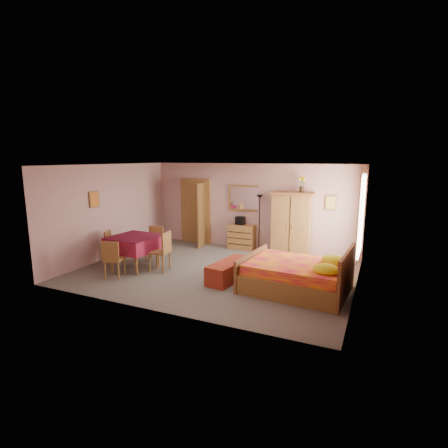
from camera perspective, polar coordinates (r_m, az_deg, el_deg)
The scene contains 23 objects.
floor at distance 8.73m, azimuth -1.43°, elevation -7.72°, with size 6.50×6.50×0.00m, color slate.
ceiling at distance 8.28m, azimuth -1.51°, elevation 9.60°, with size 6.50×6.50×0.00m, color brown.
wall_back at distance 10.68m, azimuth 4.41°, elevation 2.85°, with size 6.50×0.10×2.60m, color tan.
wall_front at distance 6.30m, azimuth -11.46°, elevation -2.93°, with size 6.50×0.10×2.60m, color tan.
wall_left at distance 10.24m, azimuth -18.07°, elevation 1.99°, with size 0.10×5.00×2.60m, color tan.
wall_right at distance 7.60m, azimuth 21.17°, elevation -1.12°, with size 0.10×5.00×2.60m, color tan.
doorway at distance 11.48m, azimuth -4.61°, elevation 2.01°, with size 1.06×0.12×2.15m, color #9E6B35.
window at distance 8.75m, azimuth 21.47°, elevation 1.35°, with size 0.08×1.40×1.95m, color white.
picture_left at distance 9.74m, azimuth -20.45°, elevation 3.79°, with size 0.04×0.32×0.42m, color orange.
picture_back at distance 10.07m, azimuth 17.05°, elevation 3.35°, with size 0.30×0.04×0.40m, color #D8BF59.
chest_of_drawers at distance 10.73m, azimuth 2.91°, elevation -2.13°, with size 0.79×0.40×0.75m, color #AB723A.
wall_mirror at distance 10.72m, azimuth 3.38°, elevation 4.23°, with size 1.03×0.05×0.81m, color white.
stereo at distance 10.70m, azimuth 2.66°, elevation 0.56°, with size 0.26×0.19×0.25m, color black.
floor_lamp at distance 10.45m, azimuth 5.77°, elevation 0.14°, with size 0.22×0.22×1.70m, color black.
wardrobe at distance 10.06m, azimuth 10.94°, elevation -0.04°, with size 1.17×0.60×1.83m, color #A77038.
sunflower_vase at distance 9.95m, azimuth 12.60°, elevation 6.38°, with size 0.18×0.18×0.44m, color yellow.
bed at distance 7.55m, azimuth 11.69°, elevation -6.98°, with size 2.14×1.68×0.99m, color #D41448.
bench at distance 8.07m, azimuth 0.90°, elevation -7.64°, with size 0.49×1.32×0.44m, color maroon.
dining_table at distance 9.17m, azimuth -14.30°, elevation -4.46°, with size 1.13×1.13×0.83m, color maroon.
chair_south at distance 8.60m, azimuth -17.45°, elevation -5.39°, with size 0.41×0.41×0.90m, color olive.
chair_north at distance 9.71m, azimuth -11.37°, elevation -3.20°, with size 0.42×0.42×0.92m, color brown.
chair_west at distance 9.67m, azimuth -17.35°, elevation -3.66°, with size 0.40×0.40×0.88m, color olive.
chair_east at distance 8.79m, azimuth -10.50°, elevation -4.40°, with size 0.45×0.45×0.99m, color olive.
Camera 1 is at (3.62, -7.44, 2.77)m, focal length 28.00 mm.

